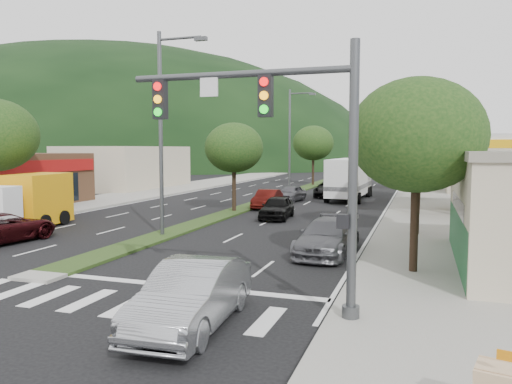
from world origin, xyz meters
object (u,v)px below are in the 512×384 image
(sedan_silver, at_px, (192,295))
(car_queue_a, at_px, (277,207))
(tree_r_b, at_px, (419,135))
(suv_maroon, at_px, (2,228))
(tree_med_near, at_px, (234,148))
(streetlight_near, at_px, (164,124))
(car_queue_e, at_px, (291,193))
(car_queue_c, at_px, (267,199))
(box_truck, at_px, (30,203))
(streetlight_mid, at_px, (292,136))
(tree_r_e, at_px, (421,143))
(tree_med_far, at_px, (313,143))
(tree_r_a, at_px, (417,135))
(traffic_signal, at_px, (291,138))
(tree_r_d, at_px, (420,139))
(car_queue_d, at_px, (328,189))
(car_queue_b, at_px, (327,237))
(motorhome, at_px, (350,178))
(tree_r_c, at_px, (420,143))

(sedan_silver, bearing_deg, car_queue_a, 96.08)
(tree_r_b, height_order, suv_maroon, tree_r_b)
(tree_med_near, bearing_deg, streetlight_near, -88.82)
(car_queue_e, bearing_deg, suv_maroon, -103.26)
(tree_r_b, xyz_separation_m, car_queue_c, (-10.50, 8.90, -4.35))
(streetlight_near, height_order, box_truck, streetlight_near)
(tree_med_near, distance_m, streetlight_mid, 15.05)
(tree_r_e, distance_m, tree_med_near, 25.06)
(tree_med_far, xyz_separation_m, suv_maroon, (-6.28, -39.78, -4.29))
(sedan_silver, bearing_deg, tree_r_a, 50.42)
(tree_r_a, bearing_deg, traffic_signal, -118.20)
(tree_r_d, height_order, tree_r_e, tree_r_d)
(car_queue_d, relative_size, box_truck, 0.80)
(streetlight_near, xyz_separation_m, car_queue_c, (1.29, 12.90, -4.90))
(car_queue_d, xyz_separation_m, car_queue_e, (-2.23, -5.00, -0.01))
(car_queue_b, bearing_deg, tree_r_d, 84.38)
(tree_r_b, xyz_separation_m, box_truck, (-20.19, -3.96, -3.64))
(box_truck, bearing_deg, streetlight_near, 172.52)
(tree_med_near, distance_m, tree_med_far, 26.01)
(car_queue_b, bearing_deg, sedan_silver, -97.00)
(car_queue_d, bearing_deg, car_queue_b, -84.73)
(tree_med_far, height_order, streetlight_mid, streetlight_mid)
(sedan_silver, height_order, motorhome, motorhome)
(tree_r_a, relative_size, car_queue_c, 1.60)
(suv_maroon, distance_m, car_queue_c, 18.40)
(tree_r_e, bearing_deg, tree_r_b, -90.00)
(sedan_silver, distance_m, car_queue_b, 9.60)
(streetlight_near, distance_m, sedan_silver, 13.76)
(traffic_signal, relative_size, sedan_silver, 1.44)
(streetlight_near, distance_m, car_queue_d, 23.76)
(box_truck, bearing_deg, tree_med_far, -110.04)
(traffic_signal, height_order, car_queue_e, traffic_signal)
(traffic_signal, bearing_deg, tree_r_a, 61.80)
(car_queue_b, bearing_deg, tree_r_b, 60.85)
(suv_maroon, bearing_deg, tree_med_far, -92.81)
(tree_r_a, xyz_separation_m, sedan_silver, (-5.06, -7.00, -4.02))
(tree_r_d, relative_size, suv_maroon, 1.40)
(tree_med_far, xyz_separation_m, motorhome, (6.31, -14.67, -3.15))
(suv_maroon, bearing_deg, tree_r_e, -110.91)
(tree_r_d, relative_size, box_truck, 1.15)
(traffic_signal, xyz_separation_m, streetlight_near, (-8.82, 9.54, 0.94))
(tree_r_a, bearing_deg, car_queue_b, 144.47)
(tree_med_near, bearing_deg, traffic_signal, -65.20)
(tree_r_d, xyz_separation_m, tree_r_e, (0.00, 10.00, -0.29))
(car_queue_d, bearing_deg, tree_r_c, -59.24)
(streetlight_mid, height_order, motorhome, streetlight_mid)
(traffic_signal, xyz_separation_m, car_queue_c, (-7.53, 22.44, -3.96))
(car_queue_b, relative_size, car_queue_c, 1.21)
(tree_r_b, xyz_separation_m, tree_med_near, (-12.00, 6.00, -0.61))
(tree_r_a, xyz_separation_m, tree_med_far, (-12.00, 40.00, 0.19))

